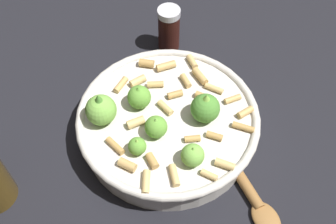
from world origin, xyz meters
name	(u,v)px	position (x,y,z in m)	size (l,w,h in m)	color
ground_plane	(168,133)	(0.00, 0.00, 0.00)	(2.40, 2.40, 0.00)	black
cooking_pan	(167,122)	(0.00, 0.00, 0.03)	(0.28, 0.28, 0.10)	beige
pepper_shaker	(169,29)	(-0.19, 0.07, 0.04)	(0.04, 0.04, 0.09)	#33140F
wooden_spoon	(236,171)	(0.10, 0.07, 0.01)	(0.24, 0.05, 0.02)	olive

